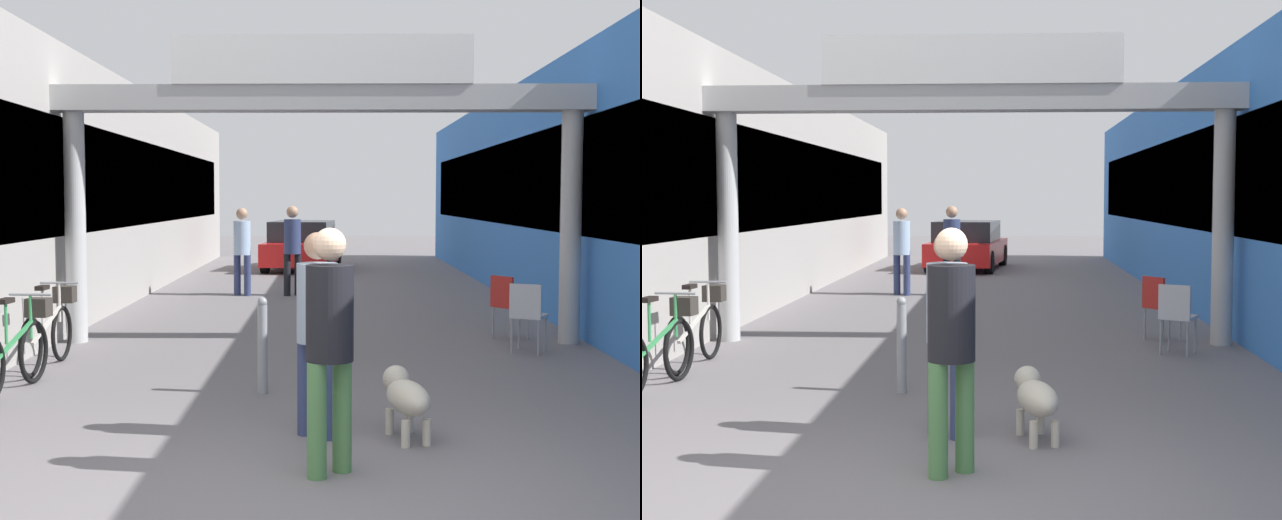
{
  "view_description": "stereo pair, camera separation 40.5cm",
  "coord_description": "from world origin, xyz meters",
  "views": [
    {
      "loc": [
        0.12,
        -5.67,
        1.98
      ],
      "look_at": [
        0.0,
        3.92,
        1.3
      ],
      "focal_mm": 50.0,
      "sensor_mm": 36.0,
      "label": 1
    },
    {
      "loc": [
        0.52,
        -5.65,
        1.98
      ],
      "look_at": [
        0.0,
        3.92,
        1.3
      ],
      "focal_mm": 50.0,
      "sensor_mm": 36.0,
      "label": 2
    }
  ],
  "objects": [
    {
      "name": "parked_car_red",
      "position": [
        -0.66,
        18.78,
        0.64
      ],
      "size": [
        2.18,
        4.17,
        1.33
      ],
      "color": "red",
      "rests_on": "ground_plane"
    },
    {
      "name": "pedestrian_companion",
      "position": [
        0.11,
        0.56,
        1.02
      ],
      "size": [
        0.48,
        0.48,
        1.76
      ],
      "color": "#4C7F47",
      "rests_on": "ground_plane"
    },
    {
      "name": "arcade_sign_gateway",
      "position": [
        0.0,
        6.33,
        2.9
      ],
      "size": [
        7.4,
        0.47,
        4.1
      ],
      "color": "#B2B2B2",
      "rests_on": "ground_plane"
    },
    {
      "name": "cafe_chair_aluminium_nearer",
      "position": [
        2.61,
        5.55,
        0.54
      ],
      "size": [
        0.54,
        0.54,
        0.89
      ],
      "color": "gray",
      "rests_on": "ground_plane"
    },
    {
      "name": "storefront_left",
      "position": [
        -5.09,
        11.0,
        2.06
      ],
      "size": [
        3.0,
        26.0,
        4.11
      ],
      "color": "#9E9993",
      "rests_on": "ground_plane"
    },
    {
      "name": "bollard_post_metal",
      "position": [
        -0.57,
        3.19,
        0.5
      ],
      "size": [
        0.1,
        0.1,
        0.98
      ],
      "color": "gray",
      "rests_on": "ground_plane"
    },
    {
      "name": "storefront_right",
      "position": [
        5.09,
        11.0,
        2.06
      ],
      "size": [
        3.0,
        26.0,
        4.11
      ],
      "color": "blue",
      "rests_on": "ground_plane"
    },
    {
      "name": "bicycle_silver_third",
      "position": [
        -3.15,
        4.55,
        0.44
      ],
      "size": [
        0.46,
        1.69,
        0.98
      ],
      "color": "black",
      "rests_on": "ground_plane"
    },
    {
      "name": "pedestrian_carrying_crate",
      "position": [
        -0.66,
        12.17,
        1.04
      ],
      "size": [
        0.46,
        0.46,
        1.81
      ],
      "color": "black",
      "rests_on": "ground_plane"
    },
    {
      "name": "cafe_chair_red_farther",
      "position": [
        2.56,
        6.64,
        0.54
      ],
      "size": [
        0.56,
        0.56,
        0.89
      ],
      "color": "gray",
      "rests_on": "ground_plane"
    },
    {
      "name": "pedestrian_with_dog",
      "position": [
        0.01,
        1.56,
        0.97
      ],
      "size": [
        0.47,
        0.47,
        1.69
      ],
      "color": "navy",
      "rests_on": "ground_plane"
    },
    {
      "name": "dog_on_leash",
      "position": [
        0.73,
        1.54,
        0.35
      ],
      "size": [
        0.46,
        0.8,
        0.56
      ],
      "color": "beige",
      "rests_on": "ground_plane"
    },
    {
      "name": "bicycle_green_second",
      "position": [
        -3.08,
        3.26,
        0.44
      ],
      "size": [
        0.46,
        1.69,
        0.98
      ],
      "color": "black",
      "rests_on": "ground_plane"
    },
    {
      "name": "ground_plane",
      "position": [
        0.0,
        0.0,
        0.0
      ],
      "size": [
        80.0,
        80.0,
        0.0
      ],
      "primitive_type": "plane",
      "color": "slate"
    },
    {
      "name": "pedestrian_elderly_walking",
      "position": [
        -1.67,
        12.17,
        1.01
      ],
      "size": [
        0.46,
        0.46,
        1.76
      ],
      "color": "navy",
      "rests_on": "ground_plane"
    }
  ]
}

